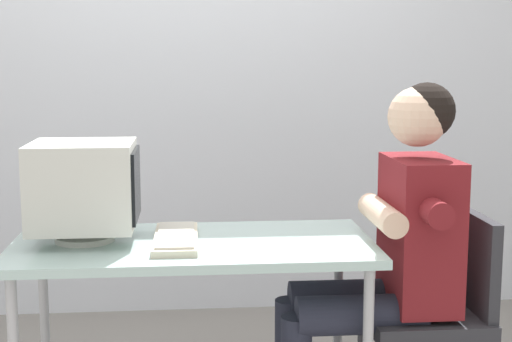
{
  "coord_description": "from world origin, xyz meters",
  "views": [
    {
      "loc": [
        -0.01,
        -2.58,
        1.36
      ],
      "look_at": [
        0.22,
        0.0,
        0.97
      ],
      "focal_mm": 52.26,
      "sensor_mm": 36.0,
      "label": 1
    }
  ],
  "objects": [
    {
      "name": "wall_back",
      "position": [
        0.3,
        1.4,
        1.5
      ],
      "size": [
        8.0,
        0.1,
        3.0
      ],
      "primitive_type": "cube",
      "color": "silver",
      "rests_on": "ground_plane"
    },
    {
      "name": "desk",
      "position": [
        0.0,
        0.0,
        0.66
      ],
      "size": [
        1.28,
        0.62,
        0.72
      ],
      "color": "#B7B7BC",
      "rests_on": "ground_plane"
    },
    {
      "name": "crt_monitor",
      "position": [
        -0.38,
        0.04,
        0.92
      ],
      "size": [
        0.37,
        0.34,
        0.35
      ],
      "color": "silver",
      "rests_on": "desk"
    },
    {
      "name": "keyboard",
      "position": [
        -0.06,
        -0.01,
        0.73
      ],
      "size": [
        0.16,
        0.43,
        0.03
      ],
      "color": "beige",
      "rests_on": "desk"
    },
    {
      "name": "office_chair",
      "position": [
        0.89,
        -0.04,
        0.47
      ],
      "size": [
        0.42,
        0.42,
        0.81
      ],
      "color": "#4C4C51",
      "rests_on": "ground_plane"
    },
    {
      "name": "person_seated",
      "position": [
        0.7,
        -0.04,
        0.7
      ],
      "size": [
        0.75,
        0.57,
        1.28
      ],
      "color": "maroon",
      "rests_on": "ground_plane"
    }
  ]
}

